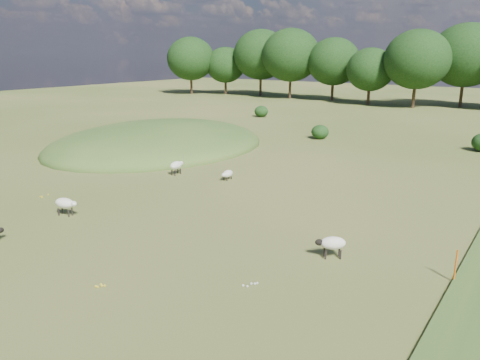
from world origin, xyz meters
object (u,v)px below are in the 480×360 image
at_px(marker_post, 456,266).
at_px(sheep_0, 332,243).
at_px(sheep_4, 65,203).
at_px(sheep_2, 176,165).
at_px(sheep_3, 227,174).

bearing_deg(marker_post, sheep_0, -172.40).
xyz_separation_m(marker_post, sheep_4, (-16.91, -3.45, 0.02)).
distance_m(marker_post, sheep_2, 18.68).
relative_size(marker_post, sheep_0, 1.01).
distance_m(marker_post, sheep_4, 17.26).
bearing_deg(marker_post, sheep_2, 162.84).
distance_m(marker_post, sheep_0, 4.34).
distance_m(sheep_2, sheep_3, 3.59).
xyz_separation_m(sheep_0, sheep_3, (-10.06, 6.91, -0.22)).
bearing_deg(sheep_2, sheep_4, -178.52).
xyz_separation_m(sheep_2, sheep_3, (3.48, 0.82, -0.23)).
relative_size(sheep_2, sheep_4, 0.97).
distance_m(sheep_0, sheep_3, 12.21).
bearing_deg(marker_post, sheep_3, 156.20).
bearing_deg(sheep_0, sheep_4, -22.43).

